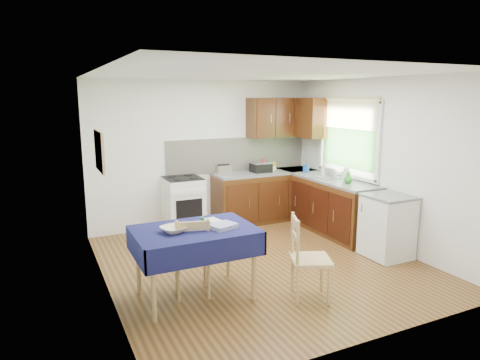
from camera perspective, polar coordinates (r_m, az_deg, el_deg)
name	(u,v)px	position (r m, az deg, el deg)	size (l,w,h in m)	color
floor	(261,263)	(5.92, 2.80, -10.97)	(4.20, 4.20, 0.00)	#4E2E14
ceiling	(263,74)	(5.50, 3.05, 13.98)	(4.00, 4.20, 0.02)	white
wall_back	(204,153)	(7.47, -4.78, 3.55)	(4.00, 0.02, 2.50)	white
wall_front	(377,210)	(3.90, 17.79, -3.83)	(4.00, 0.02, 2.50)	white
wall_left	(103,186)	(4.96, -17.86, -0.73)	(0.02, 4.20, 2.50)	silver
wall_right	(379,162)	(6.75, 18.04, 2.25)	(0.02, 4.20, 2.50)	white
base_cabinets	(296,202)	(7.48, 7.44, -2.88)	(1.90, 2.30, 0.86)	#382109
worktop_back	(265,173)	(7.69, 3.40, 1.00)	(1.90, 0.60, 0.04)	slate
worktop_right	(335,181)	(7.10, 12.51, -0.09)	(0.60, 1.70, 0.04)	slate
worktop_corner	(296,170)	(8.02, 7.47, 1.34)	(0.60, 0.60, 0.04)	slate
splashback	(238,154)	(7.71, -0.21, 3.45)	(2.70, 0.02, 0.60)	beige
upper_cabinets	(289,118)	(7.82, 6.56, 8.27)	(1.20, 0.85, 0.70)	#382109
stove	(183,204)	(7.17, -7.56, -3.25)	(0.60, 0.61, 0.92)	white
window	(348,132)	(7.21, 14.24, 6.19)	(0.04, 1.48, 1.26)	#2C5D26
fridge	(387,226)	(6.33, 19.05, -5.87)	(0.58, 0.60, 0.89)	white
corkboard	(100,151)	(5.20, -18.22, 3.67)	(0.04, 0.62, 0.47)	tan
dining_table	(195,238)	(4.77, -6.07, -7.67)	(1.32, 0.89, 0.80)	#111042
chair_far	(192,255)	(4.85, -6.41, -9.85)	(0.50, 0.50, 0.93)	tan
chair_near	(306,255)	(4.83, 8.86, -9.90)	(0.55, 0.55, 0.95)	tan
toaster	(223,170)	(7.30, -2.25, 1.33)	(0.25, 0.16, 0.20)	#BCBCC1
sandwich_press	(261,167)	(7.60, 2.81, 1.76)	(0.33, 0.28, 0.19)	black
sauce_bottle	(263,166)	(7.52, 3.09, 1.86)	(0.05, 0.05, 0.24)	#AE0D1B
yellow_packet	(273,166)	(7.87, 4.37, 1.89)	(0.11, 0.07, 0.14)	gold
dish_rack	(330,177)	(7.21, 11.86, 0.45)	(0.37, 0.28, 0.18)	gray
kettle	(346,175)	(6.90, 13.97, 0.60)	(0.14, 0.14, 0.24)	white
cup	(272,169)	(7.64, 4.32, 1.47)	(0.13, 0.13, 0.11)	white
soap_bottle_a	(324,168)	(7.31, 11.13, 1.53)	(0.10, 0.11, 0.27)	white
soap_bottle_b	(306,167)	(7.65, 8.82, 1.69)	(0.08, 0.09, 0.19)	#1C51A7
soap_bottle_c	(348,178)	(6.81, 14.22, 0.27)	(0.13, 0.13, 0.17)	green
plate_bowl	(174,229)	(4.63, -8.85, -6.52)	(0.26, 0.26, 0.06)	beige
book	(207,221)	(4.96, -4.42, -5.52)	(0.15, 0.21, 0.02)	white
spice_jar	(203,221)	(4.86, -5.02, -5.44)	(0.04, 0.04, 0.09)	#24862E
tea_towel	(223,226)	(4.72, -2.27, -6.16)	(0.28, 0.22, 0.05)	navy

